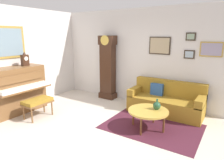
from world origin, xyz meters
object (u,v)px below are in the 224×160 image
object	(u,v)px
green_jug	(157,106)
piano	(17,90)
couch	(166,101)
coffee_table	(148,111)
piano_bench	(38,102)
grandfather_clock	(108,69)
mantel_clock	(25,60)

from	to	relation	value
green_jug	piano	bearing A→B (deg)	-162.20
couch	coffee_table	world-z (taller)	couch
green_jug	piano_bench	bearing A→B (deg)	-158.48
piano_bench	couch	world-z (taller)	couch
piano	piano_bench	size ratio (longest dim) A/B	2.06
piano	grandfather_clock	world-z (taller)	grandfather_clock
piano_bench	green_jug	world-z (taller)	green_jug
coffee_table	green_jug	size ratio (longest dim) A/B	3.67
coffee_table	green_jug	bearing A→B (deg)	46.62
grandfather_clock	couch	distance (m)	2.12
piano_bench	green_jug	size ratio (longest dim) A/B	2.92
grandfather_clock	green_jug	world-z (taller)	grandfather_clock
piano	piano_bench	distance (m)	0.80
couch	green_jug	bearing A→B (deg)	-83.97
couch	green_jug	world-z (taller)	couch
piano_bench	grandfather_clock	bearing A→B (deg)	75.49
green_jug	coffee_table	bearing A→B (deg)	-133.38
piano	couch	xyz separation A→B (m)	(3.37, 2.11, -0.30)
mantel_clock	coffee_table	bearing A→B (deg)	10.95
couch	coffee_table	distance (m)	1.14
piano	coffee_table	bearing A→B (deg)	16.21
piano	piano_bench	bearing A→B (deg)	3.72
piano_bench	coffee_table	distance (m)	2.73
grandfather_clock	coffee_table	bearing A→B (deg)	-34.20
coffee_table	piano_bench	bearing A→B (deg)	-160.26
couch	grandfather_clock	bearing A→B (deg)	174.15
piano_bench	piano	bearing A→B (deg)	-176.28
coffee_table	green_jug	distance (m)	0.23
grandfather_clock	mantel_clock	distance (m)	2.45
grandfather_clock	coffee_table	distance (m)	2.46
piano_bench	coffee_table	world-z (taller)	piano_bench
coffee_table	piano	bearing A→B (deg)	-163.79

